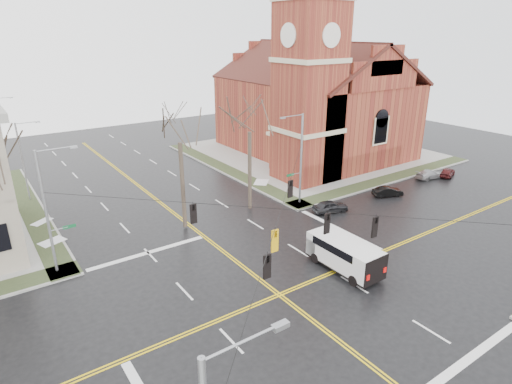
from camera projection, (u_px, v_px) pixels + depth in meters
ground at (279, 295)px, 28.41m from camera, size 120.00×120.00×0.00m
sidewalks at (279, 294)px, 28.38m from camera, size 80.00×80.00×0.17m
road_markings at (279, 295)px, 28.41m from camera, size 100.00×100.00×0.01m
church at (313, 94)px, 57.67m from camera, size 24.28×27.48×27.50m
signal_pole_ne at (300, 157)px, 41.53m from camera, size 2.75×0.22×9.00m
signal_pole_nw at (48, 209)px, 29.42m from camera, size 2.75×0.22×9.00m
span_wires at (281, 209)px, 26.21m from camera, size 23.02×23.02×0.03m
traffic_signals at (288, 224)px, 25.97m from camera, size 8.21×8.26×1.30m
streetlight_north_a at (24, 159)px, 42.61m from camera, size 2.30×0.20×8.00m
streetlight_north_b at (1, 125)px, 57.95m from camera, size 2.30×0.20×8.00m
cargo_van at (342, 252)px, 31.17m from camera, size 2.35×5.95×2.25m
parked_car_a at (330, 206)px, 41.12m from camera, size 3.73×2.27×1.19m
parked_car_b at (388, 192)px, 45.09m from camera, size 3.38×2.25×1.05m
parked_car_c at (429, 174)px, 50.55m from camera, size 3.75×1.86×1.05m
parked_car_d at (448, 172)px, 51.28m from camera, size 3.45×2.33×1.09m
tree_nw_near at (179, 137)px, 35.08m from camera, size 4.00×4.00×11.46m
tree_ne at (250, 127)px, 39.12m from camera, size 4.00×4.00×11.34m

